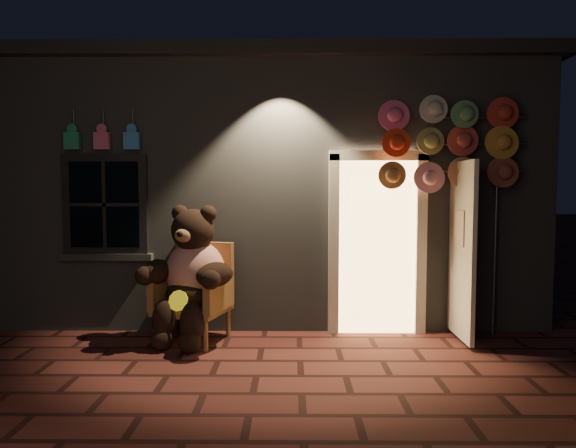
{
  "coord_description": "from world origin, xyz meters",
  "views": [
    {
      "loc": [
        0.34,
        -4.66,
        1.75
      ],
      "look_at": [
        0.29,
        1.0,
        1.35
      ],
      "focal_mm": 32.0,
      "sensor_mm": 36.0,
      "label": 1
    }
  ],
  "objects": [
    {
      "name": "ground",
      "position": [
        0.0,
        0.0,
        0.0
      ],
      "size": [
        60.0,
        60.0,
        0.0
      ],
      "primitive_type": "plane",
      "color": "brown",
      "rests_on": "ground"
    },
    {
      "name": "shop_building",
      "position": [
        0.0,
        3.99,
        1.74
      ],
      "size": [
        7.3,
        5.95,
        3.51
      ],
      "color": "slate",
      "rests_on": "ground"
    },
    {
      "name": "wicker_armchair",
      "position": [
        -0.78,
        1.18,
        0.55
      ],
      "size": [
        0.92,
        0.88,
        1.11
      ],
      "rotation": [
        0.0,
        0.0,
        -0.3
      ],
      "color": "olive",
      "rests_on": "ground"
    },
    {
      "name": "teddy_bear",
      "position": [
        -0.8,
        1.04,
        0.77
      ],
      "size": [
        1.08,
        0.99,
        1.56
      ],
      "rotation": [
        0.0,
        0.0,
        -0.3
      ],
      "color": "red",
      "rests_on": "ground"
    },
    {
      "name": "hat_rack",
      "position": [
        2.14,
        1.28,
        2.23
      ],
      "size": [
        1.72,
        0.22,
        2.79
      ],
      "color": "#59595E",
      "rests_on": "ground"
    }
  ]
}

